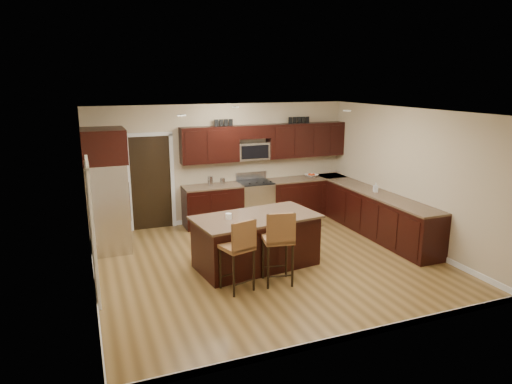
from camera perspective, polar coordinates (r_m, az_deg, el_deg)
name	(u,v)px	position (r m, az deg, el deg)	size (l,w,h in m)	color
floor	(269,262)	(8.39, 1.62, -8.70)	(6.00, 6.00, 0.00)	olive
ceiling	(270,112)	(7.77, 1.76, 10.02)	(6.00, 6.00, 0.00)	silver
wall_back	(223,163)	(10.50, -4.17, 3.58)	(6.00, 6.00, 0.00)	tan
wall_left	(87,207)	(7.38, -20.33, -1.72)	(5.50, 5.50, 0.00)	tan
wall_right	(409,177)	(9.52, 18.57, 1.81)	(5.50, 5.50, 0.00)	tan
base_cabinets	(322,207)	(10.27, 8.30, -1.86)	(4.02, 3.96, 0.92)	black
upper_cabinets	(268,141)	(10.63, 1.47, 6.41)	(4.00, 0.33, 0.80)	black
range	(255,201)	(10.64, -0.11, -1.10)	(0.76, 0.64, 1.11)	silver
microwave	(253,151)	(10.54, -0.41, 5.14)	(0.76, 0.31, 0.40)	silver
doorway	(151,183)	(10.20, -13.00, 1.11)	(0.85, 0.03, 2.06)	black
pantry_door	(91,233)	(7.18, -19.89, -4.85)	(0.03, 0.80, 2.04)	white
letter_decor	(262,121)	(10.52, 0.75, 8.83)	(2.20, 0.03, 0.15)	black
island	(256,243)	(8.08, 0.00, -6.35)	(2.27, 1.39, 0.92)	black
stool_left	(239,247)	(7.03, -2.10, -6.88)	(0.54, 0.54, 1.17)	olive
stool_mid	(279,239)	(7.24, 2.87, -5.93)	(0.54, 0.54, 1.24)	olive
refrigerator	(107,189)	(9.06, -18.13, 0.35)	(0.79, 0.92, 2.35)	silver
floor_mat	(301,227)	(10.29, 5.64, -4.40)	(0.88, 0.59, 0.01)	brown
fruit_bowl	(311,176)	(11.12, 6.95, 2.03)	(0.31, 0.31, 0.08)	silver
soap_bottle	(376,187)	(9.91, 14.72, 0.57)	(0.09, 0.09, 0.20)	#B2B2B2
canister_tall	(210,181)	(10.18, -5.75, 1.36)	(0.12, 0.12, 0.21)	silver
canister_short	(222,181)	(10.26, -4.21, 1.33)	(0.11, 0.11, 0.16)	silver
island_jar	(229,216)	(7.75, -3.45, -3.05)	(0.10, 0.10, 0.10)	white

